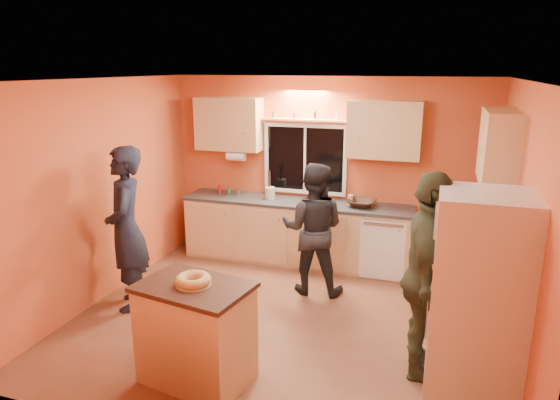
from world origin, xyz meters
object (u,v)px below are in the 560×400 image
at_px(island, 196,332).
at_px(person_left, 126,229).
at_px(person_center, 313,229).
at_px(person_right, 427,277).
at_px(refrigerator, 477,301).

relative_size(island, person_left, 0.56).
height_order(island, person_center, person_center).
xyz_separation_m(island, person_center, (0.53, 2.09, 0.35)).
bearing_deg(person_right, person_left, 82.55).
bearing_deg(island, person_center, 85.99).
distance_m(person_left, person_center, 2.18).
bearing_deg(island, person_left, 152.81).
bearing_deg(person_left, person_center, 88.26).
bearing_deg(person_center, person_left, 23.55).
distance_m(island, person_center, 2.19).
xyz_separation_m(refrigerator, island, (-2.30, -0.46, -0.43)).
relative_size(refrigerator, island, 1.71).
bearing_deg(person_center, refrigerator, 132.77).
bearing_deg(person_center, person_right, 130.19).
distance_m(island, person_right, 2.08).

